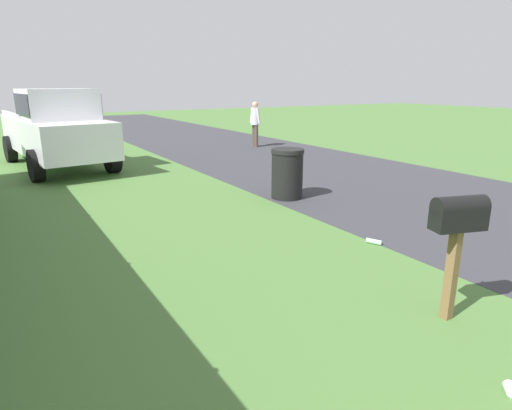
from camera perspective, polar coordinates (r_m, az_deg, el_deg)
mailbox at (r=4.38m, az=25.02°, el=-2.07°), size 0.34×0.54×1.23m
pickup_truck at (r=12.87m, az=-24.76°, el=9.30°), size 5.32×2.49×2.09m
trash_bin at (r=8.61m, az=4.12°, el=4.14°), size 0.65×0.65×0.98m
pedestrian at (r=15.83m, az=-0.12°, el=10.97°), size 0.49×0.30×1.61m
litter_bottle_far_scatter at (r=6.43m, az=15.25°, el=-4.66°), size 0.23×0.15×0.07m
litter_cup_midfield_b at (r=3.94m, az=30.41°, el=-20.09°), size 0.13×0.13×0.08m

